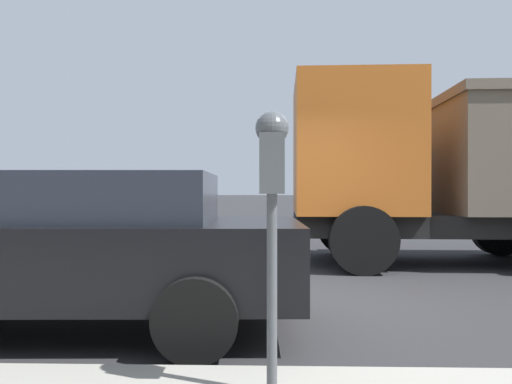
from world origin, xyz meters
name	(u,v)px	position (x,y,z in m)	size (l,w,h in m)	color
ground_plane	(290,306)	(0.00, 0.00, 0.00)	(220.00, 220.00, 0.00)	#2B2B2D
parking_meter	(272,178)	(-2.64, 0.21, 1.35)	(0.21, 0.19, 1.61)	#4C5156
car_black	(61,245)	(-0.95, 2.15, 0.77)	(2.14, 4.53, 1.43)	black
dump_truck	(491,164)	(3.21, -3.58, 1.71)	(2.87, 6.80, 3.16)	black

